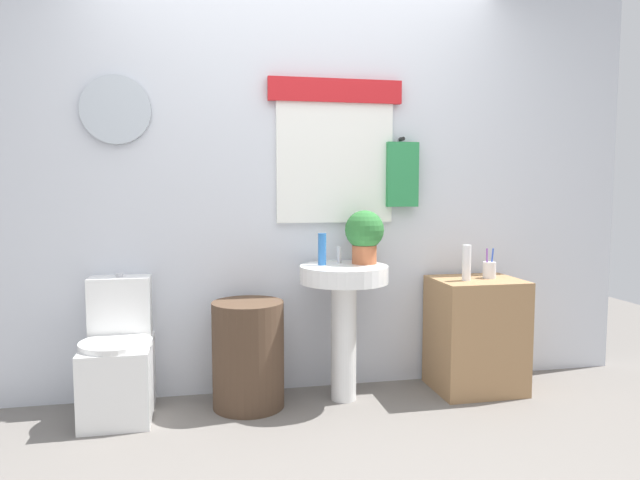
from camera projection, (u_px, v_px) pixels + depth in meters
name	position (u px, v px, depth m)	size (l,w,h in m)	color
ground_plane	(339.00, 471.00, 2.60)	(8.00, 8.00, 0.00)	slate
back_wall	(296.00, 179.00, 3.60)	(4.40, 0.18, 2.60)	silver
toilet	(119.00, 362.00, 3.22)	(0.38, 0.51, 0.77)	white
laundry_hamper	(248.00, 354.00, 3.33)	(0.41, 0.41, 0.61)	#4C3828
pedestal_sink	(344.00, 299.00, 3.42)	(0.52, 0.52, 0.80)	white
faucet	(339.00, 255.00, 3.51)	(0.03, 0.03, 0.10)	silver
wooden_cabinet	(476.00, 334.00, 3.61)	(0.52, 0.44, 0.70)	#9E754C
soap_bottle	(322.00, 249.00, 3.42)	(0.05, 0.05, 0.19)	#2D6BB7
potted_plant	(364.00, 234.00, 3.47)	(0.23, 0.23, 0.32)	#AD5B38
lotion_bottle	(467.00, 263.00, 3.51)	(0.05, 0.05, 0.22)	white
toothbrush_cup	(489.00, 270.00, 3.61)	(0.08, 0.08, 0.19)	silver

